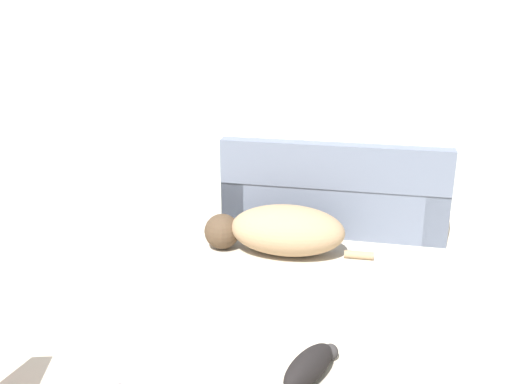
{
  "coord_description": "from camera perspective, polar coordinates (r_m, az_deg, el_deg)",
  "views": [
    {
      "loc": [
        1.22,
        -1.31,
        1.99
      ],
      "look_at": [
        0.24,
        2.22,
        0.72
      ],
      "focal_mm": 40.0,
      "sensor_mm": 36.0,
      "label": 1
    }
  ],
  "objects": [
    {
      "name": "couch",
      "position": [
        5.25,
        7.89,
        -0.12
      ],
      "size": [
        1.98,
        1.02,
        0.83
      ],
      "rotation": [
        0.0,
        0.0,
        3.2
      ],
      "color": "slate",
      "rests_on": "ground_plane"
    },
    {
      "name": "wall_back",
      "position": [
        5.69,
        3.17,
        12.5
      ],
      "size": [
        7.11,
        0.06,
        2.68
      ],
      "color": "silver",
      "rests_on": "ground_plane"
    },
    {
      "name": "dog",
      "position": [
        4.61,
        2.41,
        -3.86
      ],
      "size": [
        1.39,
        0.59,
        0.4
      ],
      "rotation": [
        0.0,
        0.0,
        3.22
      ],
      "color": "#A38460",
      "rests_on": "ground_plane"
    },
    {
      "name": "cat",
      "position": [
        3.25,
        5.41,
        -16.91
      ],
      "size": [
        0.3,
        0.59,
        0.17
      ],
      "rotation": [
        0.0,
        0.0,
        1.2
      ],
      "color": "black",
      "rests_on": "ground_plane"
    }
  ]
}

